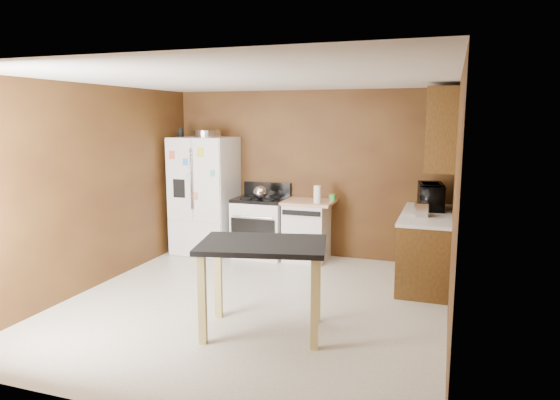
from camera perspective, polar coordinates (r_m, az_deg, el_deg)
The scene contains 18 objects.
floor at distance 5.80m, azimuth -3.12°, elevation -11.79°, with size 4.50×4.50×0.00m, color silver.
ceiling at distance 5.42m, azimuth -3.36°, elevation 13.67°, with size 4.50×4.50×0.00m, color white.
wall_back at distance 7.59m, azimuth 3.18°, elevation 2.99°, with size 4.20×4.20×0.00m, color #573A17.
wall_front at distance 3.53m, azimuth -17.14°, elevation -4.84°, with size 4.20×4.20×0.00m, color #573A17.
wall_left at distance 6.55m, azimuth -20.51°, elevation 1.39°, with size 4.50×4.50×0.00m, color #573A17.
wall_right at distance 5.08m, azimuth 19.29°, elevation -0.70°, with size 4.50×4.50×0.00m, color #573A17.
roasting_pan at distance 7.75m, azimuth -8.29°, elevation 7.50°, with size 0.42×0.42×0.10m, color silver.
pen_cup at distance 7.90m, azimuth -11.31°, elevation 7.55°, with size 0.09×0.09×0.13m, color black.
kettle at distance 7.39m, azimuth -2.29°, elevation 0.88°, with size 0.20×0.20×0.20m, color silver.
paper_towel at distance 7.12m, azimuth 4.30°, elevation 0.65°, with size 0.11×0.11×0.25m, color white.
green_canister at distance 7.27m, azimuth 5.98°, elevation 0.25°, with size 0.10×0.10×0.11m, color green.
toaster at distance 6.35m, azimuth 15.83°, elevation -1.02°, with size 0.14×0.23×0.17m, color silver.
microwave at distance 6.85m, azimuth 16.86°, elevation 0.27°, with size 0.56×0.38×0.31m, color black.
refrigerator at distance 7.85m, azimuth -8.59°, elevation 0.53°, with size 0.90×0.80×1.80m.
gas_range at distance 7.61m, azimuth -2.19°, elevation -3.00°, with size 0.76×0.68×1.10m.
dishwasher at distance 7.41m, azimuth 3.09°, elevation -3.42°, with size 0.78×0.63×0.89m.
right_cabinets at distance 6.60m, azimuth 16.82°, elevation -1.37°, with size 0.63×1.58×2.45m.
island at distance 4.85m, azimuth -2.00°, elevation -6.49°, with size 1.35×1.05×0.91m.
Camera 1 is at (2.04, -5.01, 2.09)m, focal length 32.00 mm.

